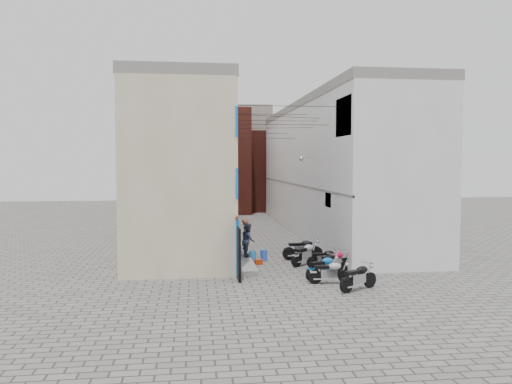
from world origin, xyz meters
name	(u,v)px	position (x,y,z in m)	size (l,w,h in m)	color
ground	(296,276)	(0.00, 0.00, 0.00)	(90.00, 90.00, 0.00)	#5F5D59
plinth	(228,232)	(-2.05, 13.00, 0.12)	(0.90, 26.00, 0.25)	gray
building_left	(184,168)	(-4.98, 12.95, 4.50)	(5.10, 27.00, 9.00)	#BCAD8E
building_right	(329,168)	(5.00, 13.00, 4.51)	(5.94, 26.00, 9.00)	silver
building_far_brick_left	(218,161)	(-2.00, 28.00, 5.00)	(6.00, 6.00, 10.00)	maroon
building_far_brick_right	(265,171)	(3.00, 30.00, 4.00)	(5.00, 6.00, 8.00)	maroon
building_far_concrete	(233,157)	(0.00, 34.00, 5.50)	(8.00, 5.00, 11.00)	gray
far_shopfront	(241,202)	(0.00, 25.20, 1.20)	(2.00, 0.30, 2.40)	black
overhead_wires	(269,124)	(0.00, 7.64, 7.12)	(5.80, 13.02, 1.32)	black
motorcycle_a	(358,276)	(1.89, -2.67, 0.56)	(0.61, 1.93, 1.12)	black
motorcycle_b	(330,271)	(1.09, -1.54, 0.52)	(0.57, 1.79, 1.04)	#B2B2B7
motorcycle_c	(324,266)	(1.04, -0.72, 0.54)	(0.59, 1.88, 1.09)	#0B5EAC
motorcycle_d	(335,260)	(1.82, 0.37, 0.55)	(0.60, 1.92, 1.11)	#AF0C2C
motorcycle_e	(325,257)	(1.66, 1.39, 0.50)	(0.54, 1.73, 1.00)	black
motorcycle_f	(306,253)	(0.94, 2.24, 0.58)	(0.64, 2.02, 1.17)	#A6A6AB
motorcycle_g	(303,248)	(1.07, 3.48, 0.60)	(0.65, 2.07, 1.20)	black
person_a	(246,237)	(-1.75, 3.80, 1.15)	(0.66, 0.43, 1.81)	brown
person_b	(248,240)	(-1.70, 3.38, 1.07)	(0.80, 0.62, 1.64)	#2D3044
water_jug_near	(253,256)	(-1.49, 3.29, 0.27)	(0.34, 0.34, 0.53)	#2A8CD5
water_jug_far	(264,255)	(-0.91, 3.46, 0.27)	(0.34, 0.34, 0.54)	blue
red_crate	(259,262)	(-1.28, 2.63, 0.12)	(0.37, 0.28, 0.23)	#AA300C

